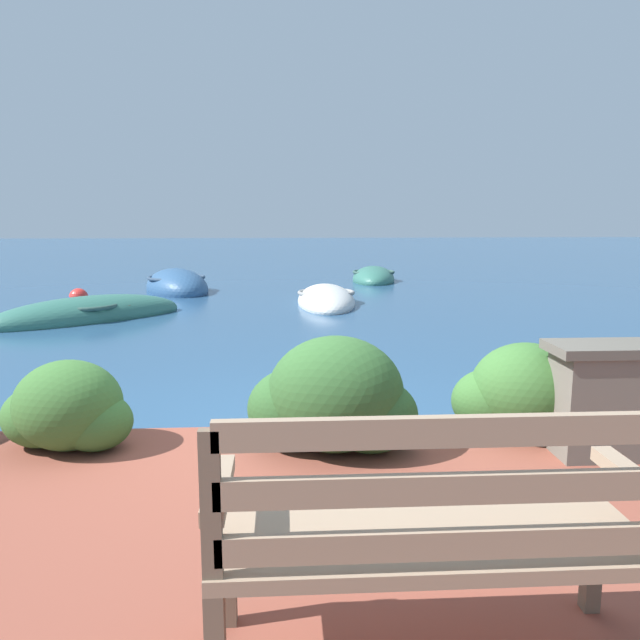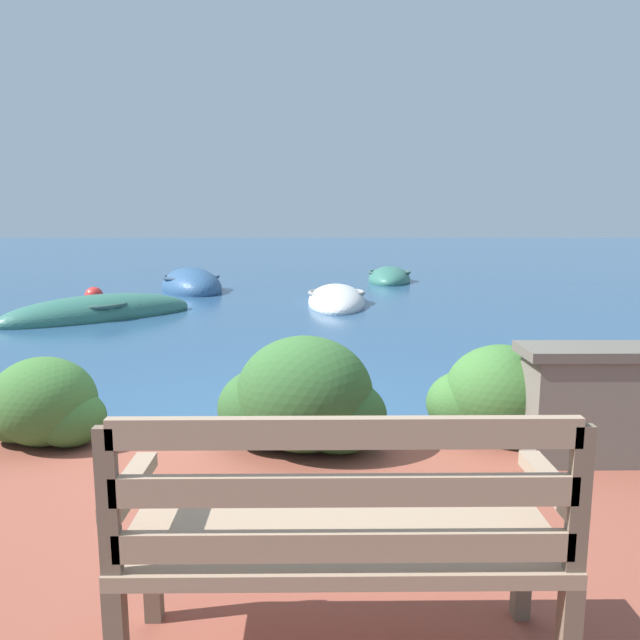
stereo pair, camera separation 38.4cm
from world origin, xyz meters
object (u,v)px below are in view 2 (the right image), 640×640
object	(u,v)px
rowboat_mid	(336,301)
rowboat_far	(192,287)
park_bench	(342,534)
mooring_buoy	(94,296)
rowboat_nearest	(99,314)
rowboat_outer	(389,279)

from	to	relation	value
rowboat_mid	rowboat_far	xyz separation A→B (m)	(-3.17, 2.00, 0.03)
park_bench	rowboat_far	bearing A→B (deg)	98.88
rowboat_far	mooring_buoy	world-z (taller)	rowboat_far
rowboat_nearest	rowboat_outer	distance (m)	7.79
rowboat_nearest	rowboat_far	size ratio (longest dim) A/B	1.20
rowboat_outer	park_bench	bearing A→B (deg)	179.46
rowboat_far	mooring_buoy	bearing A→B (deg)	103.76
rowboat_far	rowboat_outer	bearing A→B (deg)	-92.02
rowboat_nearest	mooring_buoy	world-z (taller)	rowboat_nearest
rowboat_nearest	rowboat_mid	size ratio (longest dim) A/B	1.08
rowboat_far	rowboat_outer	world-z (taller)	rowboat_far
park_bench	rowboat_outer	distance (m)	14.07
mooring_buoy	rowboat_nearest	bearing A→B (deg)	-69.00
rowboat_nearest	rowboat_outer	bearing A→B (deg)	5.29
park_bench	rowboat_outer	bearing A→B (deg)	78.16
park_bench	rowboat_mid	distance (m)	10.06
rowboat_nearest	mooring_buoy	xyz separation A→B (m)	(-0.88, 2.29, 0.01)
rowboat_outer	rowboat_far	bearing A→B (deg)	119.18
rowboat_nearest	rowboat_mid	world-z (taller)	rowboat_nearest
mooring_buoy	park_bench	bearing A→B (deg)	-67.05
rowboat_nearest	rowboat_mid	distance (m)	4.32
rowboat_far	rowboat_nearest	bearing A→B (deg)	142.82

